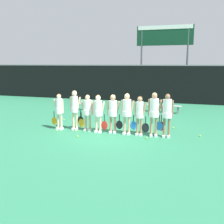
% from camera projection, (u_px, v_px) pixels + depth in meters
% --- Properties ---
extents(ground_plane, '(140.00, 140.00, 0.00)m').
position_uv_depth(ground_plane, '(111.00, 133.00, 11.24)').
color(ground_plane, '#2D7F56').
extents(fence_windscreen, '(60.00, 0.08, 2.84)m').
position_uv_depth(fence_windscreen, '(150.00, 83.00, 19.96)').
color(fence_windscreen, black).
rests_on(fence_windscreen, ground_plane).
extents(scoreboard, '(4.35, 0.15, 5.83)m').
position_uv_depth(scoreboard, '(164.00, 41.00, 20.35)').
color(scoreboard, '#515156').
rests_on(scoreboard, ground_plane).
extents(bench_courtside, '(2.00, 0.44, 0.45)m').
position_uv_depth(bench_courtside, '(89.00, 104.00, 16.61)').
color(bench_courtside, '#B2B2B7').
rests_on(bench_courtside, ground_plane).
extents(bench_far, '(2.15, 0.61, 0.46)m').
position_uv_depth(bench_far, '(163.00, 106.00, 15.87)').
color(bench_far, '#B2B2B7').
rests_on(bench_far, ground_plane).
extents(player_0, '(0.62, 0.34, 1.62)m').
position_uv_depth(player_0, '(59.00, 109.00, 11.70)').
color(player_0, beige).
rests_on(player_0, ground_plane).
extents(player_1, '(0.61, 0.34, 1.77)m').
position_uv_depth(player_1, '(75.00, 107.00, 11.65)').
color(player_1, beige).
rests_on(player_1, ground_plane).
extents(player_2, '(0.68, 0.41, 1.60)m').
position_uv_depth(player_2, '(87.00, 110.00, 11.49)').
color(player_2, tan).
rests_on(player_2, ground_plane).
extents(player_3, '(0.67, 0.38, 1.64)m').
position_uv_depth(player_3, '(98.00, 111.00, 11.17)').
color(player_3, beige).
rests_on(player_3, ground_plane).
extents(player_4, '(0.67, 0.39, 1.66)m').
position_uv_depth(player_4, '(113.00, 110.00, 11.09)').
color(player_4, tan).
rests_on(player_4, ground_plane).
extents(player_5, '(0.67, 0.40, 1.73)m').
position_uv_depth(player_5, '(127.00, 110.00, 10.85)').
color(player_5, tan).
rests_on(player_5, ground_plane).
extents(player_6, '(0.63, 0.33, 1.64)m').
position_uv_depth(player_6, '(140.00, 113.00, 10.72)').
color(player_6, tan).
rests_on(player_6, ground_plane).
extents(player_7, '(0.67, 0.41, 1.80)m').
position_uv_depth(player_7, '(154.00, 110.00, 10.55)').
color(player_7, tan).
rests_on(player_7, ground_plane).
extents(player_8, '(0.69, 0.40, 1.77)m').
position_uv_depth(player_8, '(167.00, 112.00, 10.43)').
color(player_8, '#8C664C').
rests_on(player_8, ground_plane).
extents(tennis_ball_0, '(0.07, 0.07, 0.07)m').
position_uv_depth(tennis_ball_0, '(147.00, 138.00, 10.38)').
color(tennis_ball_0, '#CCE033').
rests_on(tennis_ball_0, ground_plane).
extents(tennis_ball_1, '(0.06, 0.06, 0.06)m').
position_uv_depth(tennis_ball_1, '(64.00, 119.00, 13.83)').
color(tennis_ball_1, '#CCE033').
rests_on(tennis_ball_1, ground_plane).
extents(tennis_ball_2, '(0.07, 0.07, 0.07)m').
position_uv_depth(tennis_ball_2, '(173.00, 128.00, 12.04)').
color(tennis_ball_2, '#CCE033').
rests_on(tennis_ball_2, ground_plane).
extents(tennis_ball_3, '(0.07, 0.07, 0.07)m').
position_uv_depth(tennis_ball_3, '(58.00, 119.00, 13.99)').
color(tennis_ball_3, '#CCE033').
rests_on(tennis_ball_3, ground_plane).
extents(tennis_ball_4, '(0.07, 0.07, 0.07)m').
position_uv_depth(tennis_ball_4, '(57.00, 131.00, 11.49)').
color(tennis_ball_4, '#CCE033').
rests_on(tennis_ball_4, ground_plane).
extents(tennis_ball_5, '(0.07, 0.07, 0.07)m').
position_uv_depth(tennis_ball_5, '(76.00, 131.00, 11.45)').
color(tennis_ball_5, '#CCE033').
rests_on(tennis_ball_5, ground_plane).
extents(tennis_ball_6, '(0.07, 0.07, 0.07)m').
position_uv_depth(tennis_ball_6, '(78.00, 136.00, 10.63)').
color(tennis_ball_6, '#CCE033').
rests_on(tennis_ball_6, ground_plane).
extents(tennis_ball_7, '(0.07, 0.07, 0.07)m').
position_uv_depth(tennis_ball_7, '(200.00, 136.00, 10.72)').
color(tennis_ball_7, '#CCE033').
rests_on(tennis_ball_7, ground_plane).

